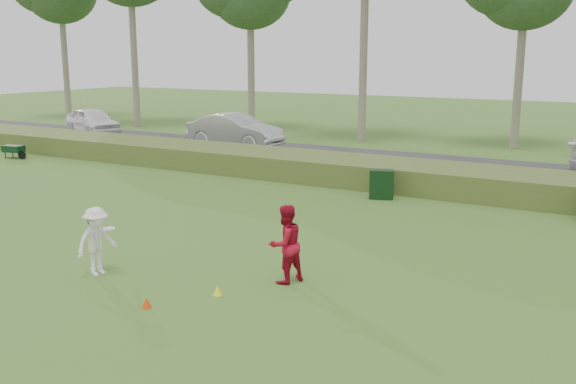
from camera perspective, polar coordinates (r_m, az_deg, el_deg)
The scene contains 11 objects.
ground at distance 14.08m, azimuth -8.14°, elevation -8.22°, with size 120.00×120.00×0.00m, color #386321.
reed_strip at distance 24.23m, azimuth 9.38°, elevation 1.55°, with size 80.00×3.00×0.90m, color #455B24.
park_road at distance 28.98m, azimuth 12.80°, elevation 2.32°, with size 80.00×6.00×0.06m, color #2D2D2D.
player_white at distance 14.99m, azimuth -16.65°, elevation -4.21°, with size 0.90×1.09×1.56m.
player_red at distance 13.87m, azimuth -0.23°, elevation -4.64°, with size 0.84×0.66×1.73m, color #AB0E25.
cone_orange at distance 13.05m, azimuth -12.47°, elevation -9.57°, with size 0.20×0.20×0.22m, color #DC3E0B.
cone_yellow at distance 13.46m, azimuth -6.29°, elevation -8.68°, with size 0.19×0.19×0.21m, color #FEFB1A.
utility_cabinet at distance 22.11m, azimuth 8.33°, elevation 0.68°, with size 0.80×0.50×1.00m, color black.
wheelbarrow at distance 32.91m, azimuth -23.18°, elevation 3.53°, with size 1.28×0.75×0.62m.
car_left at distance 40.22m, azimuth -16.96°, elevation 6.02°, with size 1.92×4.76×1.62m, color white.
car_mid at distance 33.74m, azimuth -4.74°, elevation 5.48°, with size 1.81×5.19×1.71m, color silver.
Camera 1 is at (8.15, -10.38, 4.91)m, focal length 40.00 mm.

